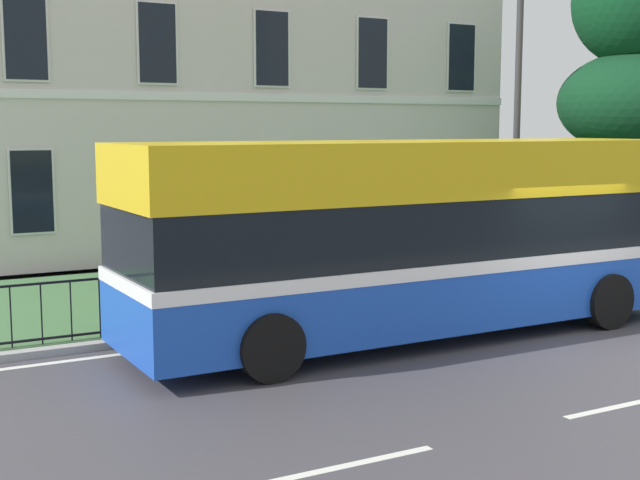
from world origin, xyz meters
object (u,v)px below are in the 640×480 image
(single_decker_bus, at_px, (415,235))
(litter_bin, at_px, (398,271))
(georgian_townhouse, at_px, (198,21))
(evergreen_tree, at_px, (630,137))
(street_lamp_post, at_px, (518,86))

(single_decker_bus, height_order, litter_bin, single_decker_bus)
(georgian_townhouse, xyz_separation_m, litter_bin, (-0.33, -11.50, -5.97))
(evergreen_tree, distance_m, single_decker_bus, 11.45)
(evergreen_tree, height_order, street_lamp_post, evergreen_tree)
(street_lamp_post, relative_size, litter_bin, 7.02)
(evergreen_tree, xyz_separation_m, street_lamp_post, (-6.14, -2.47, 1.12))
(single_decker_bus, bearing_deg, georgian_townhouse, 83.20)
(single_decker_bus, distance_m, street_lamp_post, 5.42)
(evergreen_tree, bearing_deg, georgian_townhouse, 134.05)
(street_lamp_post, height_order, litter_bin, street_lamp_post)
(georgian_townhouse, bearing_deg, single_decker_bus, -96.47)
(georgian_townhouse, height_order, street_lamp_post, georgian_townhouse)
(evergreen_tree, bearing_deg, single_decker_bus, -155.03)
(georgian_townhouse, bearing_deg, street_lamp_post, -77.29)
(georgian_townhouse, height_order, evergreen_tree, georgian_townhouse)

